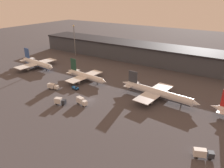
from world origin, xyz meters
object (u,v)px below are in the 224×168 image
(airplane_1, at_px, (86,76))
(airplane_2, at_px, (157,93))
(service_vehicle_0, at_px, (81,101))
(service_vehicle_3, at_px, (60,101))
(service_vehicle_4, at_px, (75,88))
(airplane_0, at_px, (37,63))
(service_vehicle_2, at_px, (53,86))
(service_vehicle_5, at_px, (203,153))

(airplane_1, height_order, airplane_2, airplane_1)
(airplane_2, xyz_separation_m, service_vehicle_0, (-30.94, -28.22, -1.62))
(service_vehicle_0, distance_m, service_vehicle_3, 11.60)
(airplane_2, bearing_deg, service_vehicle_0, -132.09)
(service_vehicle_4, bearing_deg, airplane_0, 173.35)
(airplane_1, relative_size, service_vehicle_2, 4.88)
(airplane_2, distance_m, service_vehicle_4, 49.64)
(service_vehicle_2, height_order, service_vehicle_5, service_vehicle_5)
(service_vehicle_2, distance_m, service_vehicle_3, 22.29)
(service_vehicle_0, xyz_separation_m, service_vehicle_4, (-16.28, 13.15, -0.98))
(airplane_0, relative_size, service_vehicle_2, 5.48)
(airplane_2, height_order, service_vehicle_0, airplane_2)
(service_vehicle_0, relative_size, service_vehicle_3, 1.14)
(airplane_0, height_order, service_vehicle_3, airplane_0)
(airplane_1, bearing_deg, airplane_0, -174.85)
(service_vehicle_2, bearing_deg, airplane_2, 7.29)
(airplane_0, xyz_separation_m, service_vehicle_2, (41.86, -22.66, -1.95))
(service_vehicle_2, relative_size, service_vehicle_4, 1.53)
(service_vehicle_0, bearing_deg, service_vehicle_2, -179.33)
(service_vehicle_4, relative_size, service_vehicle_5, 0.66)
(airplane_2, height_order, service_vehicle_4, airplane_2)
(airplane_1, height_order, service_vehicle_5, airplane_1)
(airplane_2, xyz_separation_m, service_vehicle_5, (32.41, -35.99, -1.77))
(service_vehicle_3, relative_size, service_vehicle_5, 0.88)
(airplane_1, relative_size, service_vehicle_0, 4.94)
(airplane_1, height_order, service_vehicle_3, airplane_1)
(service_vehicle_5, bearing_deg, service_vehicle_3, 155.91)
(airplane_2, distance_m, service_vehicle_2, 63.42)
(airplane_1, bearing_deg, service_vehicle_3, -67.42)
(service_vehicle_2, bearing_deg, airplane_1, 56.96)
(service_vehicle_0, bearing_deg, service_vehicle_5, 5.64)
(airplane_1, bearing_deg, airplane_2, 5.40)
(service_vehicle_5, bearing_deg, service_vehicle_0, 150.15)
(airplane_2, bearing_deg, service_vehicle_5, -42.46)
(airplane_1, relative_size, service_vehicle_3, 5.65)
(airplane_0, relative_size, service_vehicle_4, 8.36)
(airplane_0, bearing_deg, service_vehicle_3, -24.42)
(service_vehicle_4, bearing_deg, service_vehicle_3, -62.09)
(service_vehicle_4, bearing_deg, airplane_2, 27.10)
(service_vehicle_0, relative_size, service_vehicle_5, 1.00)
(airplane_0, height_order, airplane_1, airplane_0)
(service_vehicle_3, xyz_separation_m, service_vehicle_5, (73.15, -1.58, -0.04))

